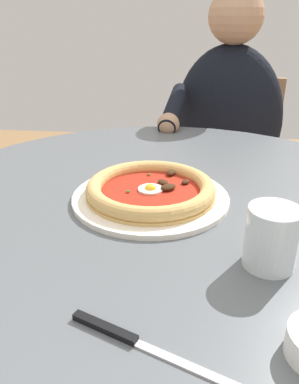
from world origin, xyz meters
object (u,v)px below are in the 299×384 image
Objects in this scene: water_glass at (271,241)px; cafe_chair_diner at (228,162)px; pizza_on_plate at (151,192)px; steak_knife at (127,338)px; diner_person at (222,169)px; dining_table at (166,253)px.

cafe_chair_diner reaches higher than water_glass.
pizza_on_plate is 1.55× the size of steak_knife.
water_glass reaches higher than pizza_on_plate.
diner_person is at bearing 89.32° from water_glass.
water_glass is 0.99m from diner_person.
water_glass is (0.16, -0.19, 0.16)m from dining_table.
diner_person is 0.15m from cafe_chair_diner.
pizza_on_plate is at bearing 135.14° from water_glass.
diner_person is 1.38× the size of cafe_chair_diner.
dining_table is 3.58× the size of pizza_on_plate.
cafe_chair_diner is at bearing 87.65° from water_glass.
pizza_on_plate is (-0.03, -0.00, 0.14)m from dining_table.
cafe_chair_diner is (0.03, 0.14, -0.02)m from diner_person.
pizza_on_plate is 0.97m from cafe_chair_diner.
pizza_on_plate reaches higher than steak_knife.
dining_table is 0.37m from steak_knife.
pizza_on_plate is at bearing -104.49° from cafe_chair_diner.
pizza_on_plate is 3.36× the size of water_glass.
cafe_chair_diner is (0.22, 1.26, -0.25)m from steak_knife.
pizza_on_plate is at bearing 92.14° from steak_knife.
pizza_on_plate is at bearing -175.54° from dining_table.
steak_knife is at bearing -137.70° from water_glass.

